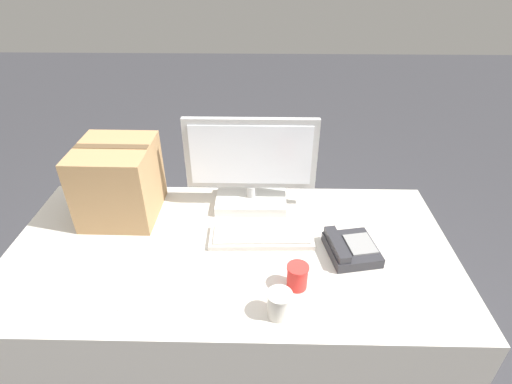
{
  "coord_description": "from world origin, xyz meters",
  "views": [
    {
      "loc": [
        0.13,
        -1.23,
        1.8
      ],
      "look_at": [
        0.1,
        0.18,
        0.88
      ],
      "focal_mm": 28.0,
      "sensor_mm": 36.0,
      "label": 1
    }
  ],
  "objects": [
    {
      "name": "keyboard",
      "position": [
        0.13,
        0.06,
        0.74
      ],
      "size": [
        0.43,
        0.16,
        0.03
      ],
      "rotation": [
        0.0,
        0.0,
        0.03
      ],
      "color": "beige",
      "rests_on": "office_desk"
    },
    {
      "name": "cardboard_box",
      "position": [
        -0.5,
        0.23,
        0.89
      ],
      "size": [
        0.32,
        0.34,
        0.33
      ],
      "rotation": [
        0.0,
        0.0,
        -0.01
      ],
      "color": "tan",
      "rests_on": "office_desk"
    },
    {
      "name": "paper_cup_left",
      "position": [
        0.19,
        -0.34,
        0.77
      ],
      "size": [
        0.09,
        0.09,
        0.1
      ],
      "color": "white",
      "rests_on": "office_desk"
    },
    {
      "name": "office_desk",
      "position": [
        0.0,
        0.0,
        0.36
      ],
      "size": [
        1.8,
        0.9,
        0.73
      ],
      "color": "beige",
      "rests_on": "ground_plane"
    },
    {
      "name": "desk_phone",
      "position": [
        0.48,
        -0.03,
        0.75
      ],
      "size": [
        0.22,
        0.23,
        0.07
      ],
      "rotation": [
        0.0,
        0.0,
        0.19
      ],
      "color": "#2D2D33",
      "rests_on": "office_desk"
    },
    {
      "name": "ground_plane",
      "position": [
        0.0,
        0.0,
        0.0
      ],
      "size": [
        12.0,
        12.0,
        0.0
      ],
      "primitive_type": "plane",
      "color": "#38383D"
    },
    {
      "name": "monitor",
      "position": [
        0.08,
        0.31,
        0.91
      ],
      "size": [
        0.58,
        0.22,
        0.43
      ],
      "color": "white",
      "rests_on": "office_desk"
    },
    {
      "name": "spoon",
      "position": [
        -0.37,
        -0.34,
        0.73
      ],
      "size": [
        0.13,
        0.1,
        0.0
      ],
      "rotation": [
        0.0,
        0.0,
        0.63
      ],
      "color": "#B2B2B7",
      "rests_on": "office_desk"
    },
    {
      "name": "paper_cup_right",
      "position": [
        0.26,
        -0.21,
        0.77
      ],
      "size": [
        0.08,
        0.08,
        0.1
      ],
      "color": "red",
      "rests_on": "office_desk"
    }
  ]
}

